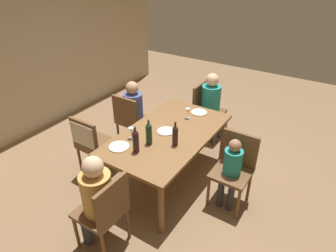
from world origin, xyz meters
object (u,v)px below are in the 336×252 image
(wine_bottle_short_olive, at_px, (136,141))
(dinner_plate_guest_right, at_px, (119,147))
(dinner_plate_guest_left, at_px, (199,112))
(wine_bottle_dark_red, at_px, (175,135))
(person_man_guest, at_px, (135,109))
(wine_glass_centre, at_px, (188,111))
(chair_right_end, at_px, (205,107))
(dinner_plate_host, at_px, (166,131))
(chair_far_left, at_px, (90,140))
(person_child_small, at_px, (231,168))
(dining_table, at_px, (168,138))
(chair_near, at_px, (235,165))
(person_man_bearded, at_px, (96,196))
(chair_far_right, at_px, (130,118))
(person_woman_host, at_px, (212,102))
(chair_left_end, at_px, (106,210))
(wine_glass_near_left, at_px, (131,131))
(wine_bottle_tall_green, at_px, (149,133))

(wine_bottle_short_olive, relative_size, dinner_plate_guest_right, 1.33)
(dinner_plate_guest_left, bearing_deg, wine_bottle_dark_red, -171.02)
(person_man_guest, distance_m, wine_glass_centre, 0.94)
(chair_right_end, distance_m, dinner_plate_host, 1.29)
(chair_far_left, bearing_deg, wine_bottle_dark_red, 16.97)
(person_child_small, xyz_separation_m, wine_bottle_short_olive, (-0.52, 0.98, 0.32))
(person_child_small, relative_size, wine_bottle_short_olive, 2.87)
(person_man_guest, distance_m, wine_bottle_dark_red, 1.30)
(dining_table, height_order, dinner_plate_host, dinner_plate_host)
(chair_near, relative_size, person_man_bearded, 0.81)
(person_man_guest, height_order, dinner_plate_host, person_man_guest)
(chair_near, bearing_deg, person_child_small, 90.00)
(chair_right_end, distance_m, person_man_bearded, 2.56)
(chair_far_left, height_order, person_man_bearded, person_man_bearded)
(chair_far_right, relative_size, wine_bottle_short_olive, 2.83)
(person_man_bearded, height_order, wine_glass_centre, person_man_bearded)
(chair_far_right, xyz_separation_m, wine_bottle_short_olive, (-0.86, -0.81, 0.35))
(wine_bottle_short_olive, xyz_separation_m, dinner_plate_guest_right, (-0.04, 0.23, -0.14))
(person_child_small, bearing_deg, wine_glass_centre, -29.96)
(person_woman_host, bearing_deg, chair_far_left, -26.97)
(dinner_plate_guest_right, bearing_deg, chair_left_end, -149.89)
(chair_right_end, relative_size, wine_bottle_short_olive, 2.83)
(chair_right_end, relative_size, dinner_plate_guest_right, 3.76)
(person_man_guest, xyz_separation_m, wine_glass_centre, (0.05, -0.91, 0.20))
(dining_table, bearing_deg, chair_near, -84.43)
(chair_near, height_order, wine_bottle_dark_red, wine_bottle_dark_red)
(wine_bottle_short_olive, height_order, dinner_plate_guest_left, wine_bottle_short_olive)
(dinner_plate_host, bearing_deg, wine_bottle_dark_red, -126.76)
(dinner_plate_host, bearing_deg, chair_right_end, 2.13)
(person_woman_host, distance_m, dinner_plate_host, 1.28)
(person_man_guest, xyz_separation_m, wine_glass_near_left, (-0.78, -0.58, 0.20))
(chair_left_end, relative_size, person_man_bearded, 0.81)
(person_man_guest, bearing_deg, chair_far_left, -90.00)
(person_man_bearded, relative_size, dinner_plate_guest_right, 4.63)
(wine_glass_centre, bearing_deg, dinner_plate_guest_left, -14.85)
(chair_left_end, relative_size, dinner_plate_guest_right, 3.76)
(person_child_small, distance_m, wine_glass_centre, 1.05)
(person_man_guest, relative_size, wine_bottle_tall_green, 3.41)
(person_man_bearded, bearing_deg, chair_far_right, 28.53)
(person_child_small, xyz_separation_m, wine_bottle_dark_red, (-0.16, 0.67, 0.31))
(person_man_guest, xyz_separation_m, dinner_plate_host, (-0.42, -0.85, 0.10))
(dining_table, height_order, wine_bottle_dark_red, wine_bottle_dark_red)
(dining_table, bearing_deg, chair_far_left, 120.59)
(person_man_bearded, relative_size, dinner_plate_host, 5.08)
(wine_glass_centre, distance_m, dinner_plate_guest_right, 1.12)
(chair_left_end, height_order, dinner_plate_guest_right, chair_left_end)
(chair_right_end, relative_size, wine_glass_centre, 6.17)
(chair_right_end, relative_size, dinner_plate_host, 4.12)
(person_man_bearded, distance_m, person_child_small, 1.56)
(person_child_small, bearing_deg, dinner_plate_guest_left, -41.92)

